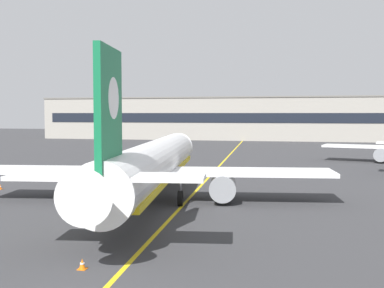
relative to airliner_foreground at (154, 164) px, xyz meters
name	(u,v)px	position (x,y,z in m)	size (l,w,h in m)	color
ground_plane	(107,251)	(1.99, -15.69, -3.37)	(400.00, 400.00, 0.00)	#353538
taxiway_centreline	(206,181)	(1.99, 14.31, -3.37)	(0.30, 180.00, 0.01)	yellow
airliner_foreground	(154,164)	(0.00, 0.00, 0.00)	(32.36, 41.45, 11.65)	white
safety_cone_by_nose_gear	(193,177)	(0.21, 15.54, -3.11)	(0.44, 0.44, 0.55)	orange
safety_cone_by_port_wing	(0,187)	(-17.67, 3.20, -3.11)	(0.44, 0.44, 0.55)	orange
safety_cone_by_tail	(82,264)	(2.06, -19.08, -3.11)	(0.44, 0.44, 0.55)	orange
terminal_building	(265,118)	(2.57, 103.73, 3.03)	(136.92, 12.40, 12.79)	#9E998E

